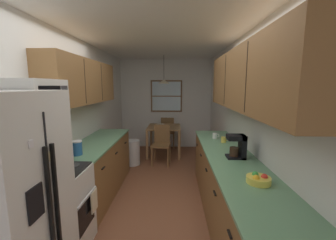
{
  "coord_description": "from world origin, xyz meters",
  "views": [
    {
      "loc": [
        0.28,
        -2.66,
        1.79
      ],
      "look_at": [
        0.14,
        1.23,
        1.18
      ],
      "focal_mm": 23.14,
      "sensor_mm": 36.0,
      "label": 1
    }
  ],
  "objects_px": {
    "dining_table": "(164,131)",
    "microwave_over_range": "(36,97)",
    "mug_spare": "(224,140)",
    "refrigerator": "(6,212)",
    "coffee_maker": "(238,146)",
    "stove_range": "(57,210)",
    "trash_bin": "(133,152)",
    "storage_canister": "(77,148)",
    "table_serving_bowl": "(160,125)",
    "mug_by_coffeemaker": "(215,136)",
    "dining_chair_far": "(168,131)",
    "fruit_bowl": "(259,179)",
    "dining_chair_near": "(161,142)"
  },
  "relations": [
    {
      "from": "dining_chair_near",
      "to": "coffee_maker",
      "type": "relative_size",
      "value": 3.08
    },
    {
      "from": "trash_bin",
      "to": "table_serving_bowl",
      "type": "height_order",
      "value": "table_serving_bowl"
    },
    {
      "from": "refrigerator",
      "to": "storage_canister",
      "type": "bearing_deg",
      "value": 92.03
    },
    {
      "from": "coffee_maker",
      "to": "mug_spare",
      "type": "distance_m",
      "value": 0.75
    },
    {
      "from": "dining_chair_near",
      "to": "dining_chair_far",
      "type": "relative_size",
      "value": 1.0
    },
    {
      "from": "stove_range",
      "to": "storage_canister",
      "type": "relative_size",
      "value": 5.81
    },
    {
      "from": "refrigerator",
      "to": "trash_bin",
      "type": "xyz_separation_m",
      "value": [
        0.26,
        3.34,
        -0.6
      ]
    },
    {
      "from": "mug_spare",
      "to": "fruit_bowl",
      "type": "relative_size",
      "value": 0.52
    },
    {
      "from": "refrigerator",
      "to": "mug_spare",
      "type": "bearing_deg",
      "value": 44.44
    },
    {
      "from": "fruit_bowl",
      "to": "mug_by_coffeemaker",
      "type": "bearing_deg",
      "value": 93.14
    },
    {
      "from": "stove_range",
      "to": "coffee_maker",
      "type": "distance_m",
      "value": 2.2
    },
    {
      "from": "dining_table",
      "to": "trash_bin",
      "type": "relative_size",
      "value": 1.59
    },
    {
      "from": "microwave_over_range",
      "to": "table_serving_bowl",
      "type": "bearing_deg",
      "value": 73.72
    },
    {
      "from": "refrigerator",
      "to": "storage_canister",
      "type": "xyz_separation_m",
      "value": [
        -0.04,
        1.27,
        0.11
      ]
    },
    {
      "from": "dining_table",
      "to": "table_serving_bowl",
      "type": "height_order",
      "value": "table_serving_bowl"
    },
    {
      "from": "stove_range",
      "to": "fruit_bowl",
      "type": "relative_size",
      "value": 5.0
    },
    {
      "from": "mug_spare",
      "to": "microwave_over_range",
      "type": "bearing_deg",
      "value": -149.5
    },
    {
      "from": "microwave_over_range",
      "to": "mug_by_coffeemaker",
      "type": "bearing_deg",
      "value": 36.66
    },
    {
      "from": "dining_chair_far",
      "to": "mug_by_coffeemaker",
      "type": "distance_m",
      "value": 2.72
    },
    {
      "from": "refrigerator",
      "to": "coffee_maker",
      "type": "xyz_separation_m",
      "value": [
        2.02,
        1.23,
        0.17
      ]
    },
    {
      "from": "refrigerator",
      "to": "coffee_maker",
      "type": "relative_size",
      "value": 6.02
    },
    {
      "from": "stove_range",
      "to": "trash_bin",
      "type": "relative_size",
      "value": 1.94
    },
    {
      "from": "dining_table",
      "to": "mug_by_coffeemaker",
      "type": "distance_m",
      "value": 2.13
    },
    {
      "from": "microwave_over_range",
      "to": "dining_chair_far",
      "type": "height_order",
      "value": "microwave_over_range"
    },
    {
      "from": "dining_chair_far",
      "to": "microwave_over_range",
      "type": "bearing_deg",
      "value": -105.99
    },
    {
      "from": "microwave_over_range",
      "to": "refrigerator",
      "type": "bearing_deg",
      "value": -77.6
    },
    {
      "from": "refrigerator",
      "to": "trash_bin",
      "type": "bearing_deg",
      "value": 85.63
    },
    {
      "from": "dining_chair_far",
      "to": "mug_spare",
      "type": "relative_size",
      "value": 7.81
    },
    {
      "from": "coffee_maker",
      "to": "table_serving_bowl",
      "type": "bearing_deg",
      "value": 112.38
    },
    {
      "from": "microwave_over_range",
      "to": "dining_chair_far",
      "type": "distance_m",
      "value": 4.39
    },
    {
      "from": "refrigerator",
      "to": "mug_by_coffeemaker",
      "type": "bearing_deg",
      "value": 49.4
    },
    {
      "from": "refrigerator",
      "to": "table_serving_bowl",
      "type": "xyz_separation_m",
      "value": [
        0.84,
        4.09,
        -0.1
      ]
    },
    {
      "from": "mug_spare",
      "to": "coffee_maker",
      "type": "bearing_deg",
      "value": -88.88
    },
    {
      "from": "dining_table",
      "to": "mug_by_coffeemaker",
      "type": "bearing_deg",
      "value": -62.46
    },
    {
      "from": "mug_spare",
      "to": "table_serving_bowl",
      "type": "bearing_deg",
      "value": 118.72
    },
    {
      "from": "stove_range",
      "to": "dining_chair_near",
      "type": "distance_m",
      "value": 2.91
    },
    {
      "from": "dining_table",
      "to": "table_serving_bowl",
      "type": "bearing_deg",
      "value": -174.51
    },
    {
      "from": "stove_range",
      "to": "coffee_maker",
      "type": "height_order",
      "value": "coffee_maker"
    },
    {
      "from": "dining_chair_near",
      "to": "mug_spare",
      "type": "height_order",
      "value": "mug_spare"
    },
    {
      "from": "fruit_bowl",
      "to": "mug_spare",
      "type": "bearing_deg",
      "value": 90.14
    },
    {
      "from": "refrigerator",
      "to": "trash_bin",
      "type": "relative_size",
      "value": 3.11
    },
    {
      "from": "storage_canister",
      "to": "coffee_maker",
      "type": "bearing_deg",
      "value": -1.12
    },
    {
      "from": "storage_canister",
      "to": "mug_by_coffeemaker",
      "type": "distance_m",
      "value": 2.18
    },
    {
      "from": "microwave_over_range",
      "to": "dining_chair_near",
      "type": "relative_size",
      "value": 0.66
    },
    {
      "from": "dining_chair_far",
      "to": "table_serving_bowl",
      "type": "height_order",
      "value": "dining_chair_far"
    },
    {
      "from": "microwave_over_range",
      "to": "table_serving_bowl",
      "type": "relative_size",
      "value": 2.76
    },
    {
      "from": "stove_range",
      "to": "trash_bin",
      "type": "bearing_deg",
      "value": 83.64
    },
    {
      "from": "mug_spare",
      "to": "table_serving_bowl",
      "type": "distance_m",
      "value": 2.43
    },
    {
      "from": "dining_table",
      "to": "microwave_over_range",
      "type": "bearing_deg",
      "value": -107.77
    },
    {
      "from": "trash_bin",
      "to": "storage_canister",
      "type": "distance_m",
      "value": 2.21
    }
  ]
}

